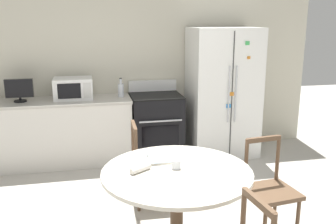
{
  "coord_description": "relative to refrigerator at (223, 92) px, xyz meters",
  "views": [
    {
      "loc": [
        -0.78,
        -2.83,
        1.99
      ],
      "look_at": [
        0.07,
        1.15,
        0.95
      ],
      "focal_mm": 40.0,
      "sensor_mm": 36.0,
      "label": 1
    }
  ],
  "objects": [
    {
      "name": "folded_napkin",
      "position": [
        -1.51,
        -2.19,
        -0.15
      ],
      "size": [
        0.19,
        0.15,
        0.05
      ],
      "color": "silver",
      "rests_on": "dining_table"
    },
    {
      "name": "oven_range",
      "position": [
        -0.97,
        0.05,
        -0.45
      ],
      "size": [
        0.71,
        0.68,
        1.08
      ],
      "color": "black",
      "rests_on": "ground_plane"
    },
    {
      "name": "countertop_tv",
      "position": [
        -2.79,
        0.07,
        0.14
      ],
      "size": [
        0.35,
        0.16,
        0.3
      ],
      "color": "black",
      "rests_on": "kitchen_counter"
    },
    {
      "name": "mail_stack",
      "position": [
        -1.29,
        -1.94,
        -0.16
      ],
      "size": [
        0.27,
        0.33,
        0.02
      ],
      "color": "white",
      "rests_on": "dining_table"
    },
    {
      "name": "dining_table",
      "position": [
        -1.21,
        -2.23,
        -0.31
      ],
      "size": [
        1.26,
        1.26,
        0.75
      ],
      "color": "beige",
      "rests_on": "ground_plane"
    },
    {
      "name": "refrigerator",
      "position": [
        0.0,
        0.0,
        0.0
      ],
      "size": [
        0.95,
        0.75,
        1.85
      ],
      "color": "white",
      "rests_on": "ground_plane"
    },
    {
      "name": "dining_chair_right",
      "position": [
        -0.3,
        -2.14,
        -0.49
      ],
      "size": [
        0.47,
        0.47,
        0.9
      ],
      "rotation": [
        0.0,
        0.0,
        3.26
      ],
      "color": "brown",
      "rests_on": "ground_plane"
    },
    {
      "name": "candle_glass",
      "position": [
        -1.21,
        -2.19,
        -0.14
      ],
      "size": [
        0.08,
        0.08,
        0.08
      ],
      "color": "silver",
      "rests_on": "dining_table"
    },
    {
      "name": "dining_chair_far",
      "position": [
        -1.29,
        -1.32,
        -0.49
      ],
      "size": [
        0.43,
        0.43,
        0.9
      ],
      "rotation": [
        0.0,
        0.0,
        4.68
      ],
      "color": "brown",
      "rests_on": "ground_plane"
    },
    {
      "name": "kitchen_counter",
      "position": [
        -2.33,
        0.07,
        -0.47
      ],
      "size": [
        1.98,
        0.64,
        0.9
      ],
      "color": "silver",
      "rests_on": "ground_plane"
    },
    {
      "name": "back_wall",
      "position": [
        -1.11,
        0.43,
        0.38
      ],
      "size": [
        5.2,
        0.1,
        2.6
      ],
      "color": "beige",
      "rests_on": "ground_plane"
    },
    {
      "name": "counter_bottle",
      "position": [
        -1.46,
        0.11,
        0.08
      ],
      "size": [
        0.08,
        0.08,
        0.26
      ],
      "color": "silver",
      "rests_on": "kitchen_counter"
    },
    {
      "name": "microwave",
      "position": [
        -2.1,
        0.12,
        0.12
      ],
      "size": [
        0.51,
        0.39,
        0.29
      ],
      "color": "white",
      "rests_on": "kitchen_counter"
    }
  ]
}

